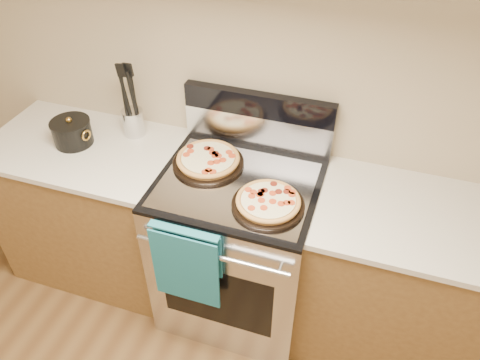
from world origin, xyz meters
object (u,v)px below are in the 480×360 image
(utensil_crock, at_px, (134,122))
(saucepan, at_px, (72,133))
(range_body, at_px, (239,248))
(pepperoni_pizza_back, at_px, (208,160))
(pepperoni_pizza_front, at_px, (268,202))

(utensil_crock, relative_size, saucepan, 0.73)
(range_body, distance_m, pepperoni_pizza_back, 0.54)
(pepperoni_pizza_back, distance_m, pepperoni_pizza_front, 0.41)
(saucepan, bearing_deg, range_body, -2.38)
(pepperoni_pizza_back, bearing_deg, utensil_crock, 163.14)
(utensil_crock, height_order, saucepan, utensil_crock)
(pepperoni_pizza_back, xyz_separation_m, saucepan, (-0.74, -0.03, 0.02))
(saucepan, bearing_deg, pepperoni_pizza_front, -8.69)
(range_body, xyz_separation_m, pepperoni_pizza_back, (-0.18, 0.07, 0.50))
(utensil_crock, bearing_deg, pepperoni_pizza_back, -16.86)
(pepperoni_pizza_front, distance_m, saucepan, 1.11)
(pepperoni_pizza_front, bearing_deg, range_body, 144.16)
(range_body, bearing_deg, utensil_crock, 161.92)
(pepperoni_pizza_back, height_order, utensil_crock, utensil_crock)
(pepperoni_pizza_front, distance_m, utensil_crock, 0.91)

